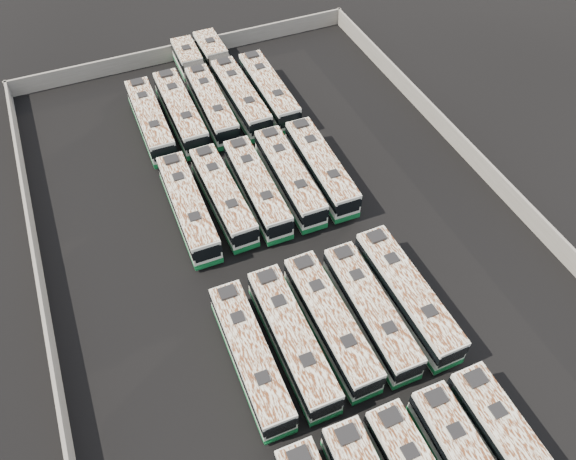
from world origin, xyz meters
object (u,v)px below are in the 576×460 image
at_px(bus_front_far_right, 517,456).
at_px(bus_midback_far_right, 321,167).
at_px(bus_midback_far_left, 188,207).
at_px(bus_midback_right, 289,177).
at_px(bus_midback_center, 257,188).
at_px(bus_midfront_center, 331,323).
at_px(bus_back_far_left, 151,120).
at_px(bus_back_far_right, 269,91).
at_px(bus_back_left, 181,112).
at_px(bus_midback_left, 223,196).
at_px(bus_midfront_far_left, 251,356).
at_px(bus_back_center, 203,89).
at_px(bus_midfront_far_right, 407,295).
at_px(bus_midfront_left, 292,339).
at_px(bus_midfront_right, 370,311).
at_px(bus_back_right, 231,82).

height_order(bus_front_far_right, bus_midback_far_right, bus_front_far_right).
distance_m(bus_midback_far_left, bus_midback_right, 10.62).
bearing_deg(bus_midback_center, bus_midfront_center, -89.51).
bearing_deg(bus_back_far_left, bus_back_far_right, 0.38).
bearing_deg(bus_back_left, bus_midback_left, -89.44).
xyz_separation_m(bus_midfront_far_left, bus_midback_center, (7.09, 17.14, 0.01)).
relative_size(bus_midfront_far_left, bus_back_center, 0.64).
relative_size(bus_midfront_far_right, bus_midback_right, 1.02).
bearing_deg(bus_midback_far_right, bus_back_center, 112.64).
xyz_separation_m(bus_midfront_center, bus_midfront_far_right, (7.08, -0.10, 0.05)).
bearing_deg(bus_back_far_right, bus_midback_left, -126.20).
xyz_separation_m(bus_front_far_right, bus_midfront_center, (-7.12, 14.62, -0.02)).
xyz_separation_m(bus_back_far_left, bus_back_left, (3.53, 0.07, 0.05)).
height_order(bus_midback_right, bus_back_left, bus_back_left).
xyz_separation_m(bus_midfront_far_right, bus_midback_left, (-10.49, 17.24, -0.09)).
height_order(bus_midback_left, bus_midback_far_right, bus_midback_far_right).
relative_size(bus_midfront_left, bus_midback_right, 1.00).
distance_m(bus_back_far_left, bus_back_far_right, 14.23).
relative_size(bus_midfront_far_left, bus_midfront_left, 0.98).
bearing_deg(bus_front_far_right, bus_midfront_right, 103.68).
height_order(bus_front_far_right, bus_midfront_far_right, bus_midfront_far_right).
height_order(bus_midfront_right, bus_back_center, bus_back_center).
height_order(bus_midback_left, bus_back_left, bus_back_left).
height_order(bus_midfront_far_left, bus_midfront_left, bus_midfront_left).
height_order(bus_front_far_right, bus_midfront_left, bus_front_far_right).
relative_size(bus_midfront_far_left, bus_midback_far_left, 0.97).
xyz_separation_m(bus_midfront_far_right, bus_back_far_right, (0.07, 31.54, -0.02)).
distance_m(bus_midfront_center, bus_back_far_right, 32.24).
bearing_deg(bus_back_left, bus_midfront_far_left, -96.27).
xyz_separation_m(bus_midfront_far_left, bus_back_right, (10.64, 35.26, 0.05)).
distance_m(bus_midfront_far_left, bus_midback_far_left, 17.20).
distance_m(bus_midback_far_right, bus_back_right, 18.31).
bearing_deg(bus_midfront_far_left, bus_midfront_far_right, 1.30).
distance_m(bus_front_far_right, bus_back_center, 50.00).
height_order(bus_midfront_far_left, bus_midfront_right, bus_midfront_far_left).
distance_m(bus_back_left, bus_back_center, 4.98).
height_order(bus_midfront_far_right, bus_back_far_right, bus_midfront_far_right).
height_order(bus_midfront_right, bus_midback_right, bus_midback_right).
bearing_deg(bus_midback_far_left, bus_midfront_left, -77.70).
relative_size(bus_midfront_far_left, bus_back_far_right, 0.97).
distance_m(bus_midfront_far_left, bus_back_far_right, 34.74).
xyz_separation_m(bus_midback_far_right, bus_back_left, (-10.71, 14.53, 0.03)).
xyz_separation_m(bus_midfront_far_left, bus_midfront_right, (10.57, 0.04, -0.00)).
relative_size(bus_midfront_right, bus_midfront_far_right, 0.96).
height_order(bus_midfront_center, bus_midback_far_left, bus_midback_far_left).
distance_m(bus_midfront_far_left, bus_back_right, 36.83).
bearing_deg(bus_back_far_left, bus_midback_right, -52.95).
bearing_deg(bus_back_center, bus_back_far_left, -153.69).
bearing_deg(bus_midfront_right, bus_back_far_right, 83.87).
relative_size(bus_front_far_right, bus_midfront_left, 1.00).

